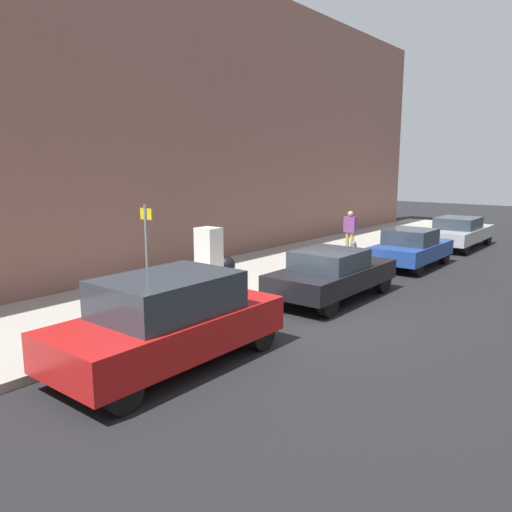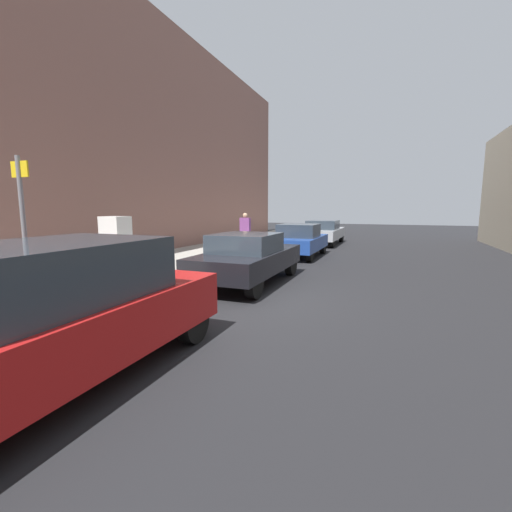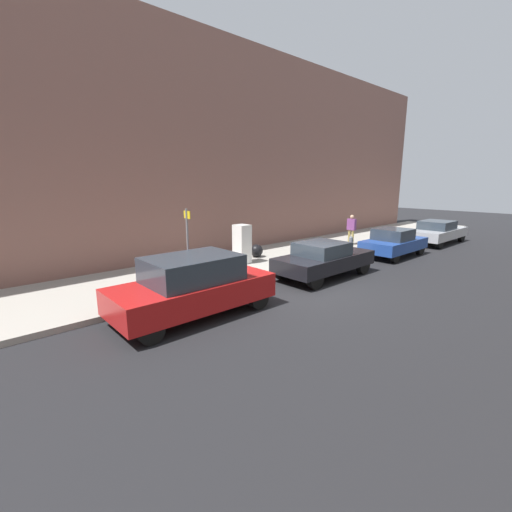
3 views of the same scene
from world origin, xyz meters
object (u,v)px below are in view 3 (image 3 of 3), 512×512
at_px(discarded_refrigerator, 242,244).
at_px(fire_hydrant, 351,243).
at_px(parked_hatchback_blue, 394,242).
at_px(parked_sedan_dark, 324,259).
at_px(street_sign_post, 188,246).
at_px(parked_sedan_silver, 437,232).
at_px(trash_bag, 256,251).
at_px(parked_suv_red, 193,285).
at_px(pedestrian_walking_far, 351,227).

distance_m(discarded_refrigerator, fire_hydrant, 6.29).
bearing_deg(fire_hydrant, parked_hatchback_blue, 30.14).
xyz_separation_m(discarded_refrigerator, parked_sedan_dark, (3.44, 1.35, -0.29)).
height_order(discarded_refrigerator, parked_sedan_dark, discarded_refrigerator).
distance_m(street_sign_post, fire_hydrant, 9.96).
relative_size(parked_hatchback_blue, parked_sedan_silver, 0.82).
distance_m(discarded_refrigerator, trash_bag, 1.50).
distance_m(fire_hydrant, parked_sedan_silver, 6.89).
xyz_separation_m(fire_hydrant, parked_suv_red, (1.80, -10.70, 0.32)).
height_order(trash_bag, parked_suv_red, parked_suv_red).
bearing_deg(parked_suv_red, pedestrian_walking_far, 102.82).
relative_size(discarded_refrigerator, parked_sedan_silver, 0.36).
height_order(discarded_refrigerator, parked_suv_red, discarded_refrigerator).
height_order(parked_suv_red, parked_sedan_silver, parked_suv_red).
bearing_deg(parked_sedan_silver, street_sign_post, -95.35).
bearing_deg(parked_hatchback_blue, trash_bag, -124.25).
height_order(trash_bag, parked_sedan_dark, parked_sedan_dark).
distance_m(parked_hatchback_blue, parked_sedan_silver, 5.60).
distance_m(parked_sedan_dark, parked_sedan_silver, 11.35).
height_order(pedestrian_walking_far, parked_sedan_silver, pedestrian_walking_far).
bearing_deg(street_sign_post, fire_hydrant, 91.47).
relative_size(discarded_refrigerator, parked_suv_red, 0.38).
height_order(street_sign_post, parked_suv_red, street_sign_post).
bearing_deg(discarded_refrigerator, parked_sedan_silver, 74.84).
bearing_deg(discarded_refrigerator, parked_suv_red, -53.45).
height_order(discarded_refrigerator, parked_hatchback_blue, discarded_refrigerator).
xyz_separation_m(fire_hydrant, parked_sedan_silver, (1.80, 6.65, 0.17)).
xyz_separation_m(discarded_refrigerator, parked_suv_red, (3.44, -4.64, -0.15)).
height_order(parked_suv_red, parked_hatchback_blue, parked_suv_red).
bearing_deg(fire_hydrant, trash_bag, -114.27).
bearing_deg(pedestrian_walking_far, fire_hydrant, 63.09).
relative_size(discarded_refrigerator, fire_hydrant, 2.27).
bearing_deg(discarded_refrigerator, pedestrian_walking_far, 84.98).
bearing_deg(discarded_refrigerator, fire_hydrant, 74.85).
relative_size(fire_hydrant, parked_suv_red, 0.17).
bearing_deg(parked_sedan_dark, street_sign_post, -106.61).
xyz_separation_m(fire_hydrant, parked_sedan_dark, (1.80, -4.70, 0.18)).
height_order(street_sign_post, parked_hatchback_blue, street_sign_post).
bearing_deg(parked_suv_red, parked_hatchback_blue, 90.00).
xyz_separation_m(pedestrian_walking_far, parked_sedan_dark, (2.78, -6.21, -0.42)).
height_order(fire_hydrant, parked_hatchback_blue, parked_hatchback_blue).
bearing_deg(parked_suv_red, parked_sedan_dark, 90.00).
distance_m(street_sign_post, parked_hatchback_blue, 11.09).
bearing_deg(parked_suv_red, fire_hydrant, 99.57).
bearing_deg(street_sign_post, parked_suv_red, -27.43).
height_order(discarded_refrigerator, pedestrian_walking_far, discarded_refrigerator).
height_order(parked_hatchback_blue, parked_sedan_silver, parked_hatchback_blue).
bearing_deg(discarded_refrigerator, parked_sedan_dark, 21.48).
height_order(pedestrian_walking_far, parked_sedan_dark, pedestrian_walking_far).
bearing_deg(trash_bag, fire_hydrant, 65.73).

